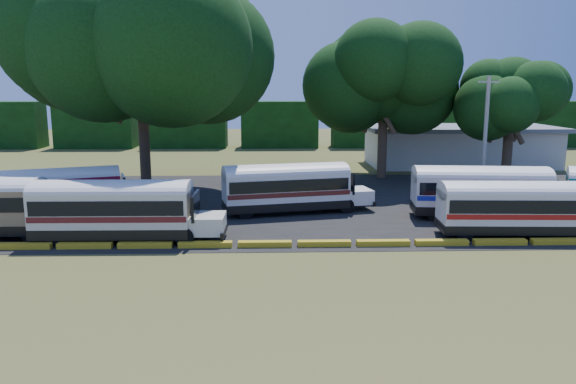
{
  "coord_description": "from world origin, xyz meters",
  "views": [
    {
      "loc": [
        -1.17,
        -26.32,
        8.01
      ],
      "look_at": [
        -0.18,
        6.0,
        1.87
      ],
      "focal_mm": 35.0,
      "sensor_mm": 36.0,
      "label": 1
    }
  ],
  "objects_px": {
    "bus_white_red": "(515,206)",
    "tree_west": "(139,34)",
    "bus_cream_west": "(117,207)",
    "bus_red": "(60,189)"
  },
  "relations": [
    {
      "from": "bus_white_red",
      "to": "tree_west",
      "type": "xyz_separation_m",
      "value": [
        -22.57,
        13.7,
        9.98
      ]
    },
    {
      "from": "bus_cream_west",
      "to": "bus_white_red",
      "type": "xyz_separation_m",
      "value": [
        21.01,
        0.26,
        -0.12
      ]
    },
    {
      "from": "bus_white_red",
      "to": "bus_red",
      "type": "bearing_deg",
      "value": 170.8
    },
    {
      "from": "bus_cream_west",
      "to": "bus_white_red",
      "type": "height_order",
      "value": "bus_cream_west"
    },
    {
      "from": "tree_west",
      "to": "bus_cream_west",
      "type": "bearing_deg",
      "value": -83.6
    },
    {
      "from": "bus_red",
      "to": "tree_west",
      "type": "xyz_separation_m",
      "value": [
        3.5,
        8.16,
        9.94
      ]
    },
    {
      "from": "bus_red",
      "to": "bus_white_red",
      "type": "relative_size",
      "value": 1.02
    },
    {
      "from": "bus_cream_west",
      "to": "tree_west",
      "type": "xyz_separation_m",
      "value": [
        -1.57,
        13.96,
        9.86
      ]
    },
    {
      "from": "bus_red",
      "to": "bus_cream_west",
      "type": "distance_m",
      "value": 7.7
    },
    {
      "from": "bus_white_red",
      "to": "bus_cream_west",
      "type": "bearing_deg",
      "value": -176.51
    }
  ]
}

